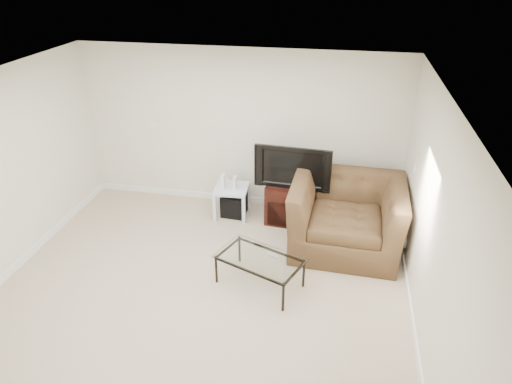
% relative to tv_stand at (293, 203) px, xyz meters
% --- Properties ---
extents(floor, '(5.00, 5.00, 0.00)m').
position_rel_tv_stand_xyz_m(floor, '(-0.90, -2.05, -0.32)').
color(floor, tan).
rests_on(floor, ground).
extents(ceiling, '(5.00, 5.00, 0.00)m').
position_rel_tv_stand_xyz_m(ceiling, '(-0.90, -2.05, 2.18)').
color(ceiling, white).
rests_on(ceiling, ground).
extents(wall_back, '(5.00, 0.02, 2.50)m').
position_rel_tv_stand_xyz_m(wall_back, '(-0.90, 0.45, 0.93)').
color(wall_back, silver).
rests_on(wall_back, ground).
extents(wall_right, '(0.02, 5.00, 2.50)m').
position_rel_tv_stand_xyz_m(wall_right, '(1.60, -2.05, 0.93)').
color(wall_right, silver).
rests_on(wall_right, ground).
extents(plate_back, '(0.12, 0.02, 0.12)m').
position_rel_tv_stand_xyz_m(plate_back, '(-2.30, 0.44, 0.93)').
color(plate_back, white).
rests_on(plate_back, wall_back).
extents(plate_right_switch, '(0.02, 0.09, 0.13)m').
position_rel_tv_stand_xyz_m(plate_right_switch, '(1.59, -0.45, 0.93)').
color(plate_right_switch, white).
rests_on(plate_right_switch, wall_right).
extents(plate_right_outlet, '(0.02, 0.08, 0.12)m').
position_rel_tv_stand_xyz_m(plate_right_outlet, '(1.59, -0.75, -0.02)').
color(plate_right_outlet, white).
rests_on(plate_right_outlet, wall_right).
extents(tv_stand, '(0.80, 0.58, 0.63)m').
position_rel_tv_stand_xyz_m(tv_stand, '(0.00, 0.00, 0.00)').
color(tv_stand, black).
rests_on(tv_stand, floor).
extents(dvd_player, '(0.41, 0.30, 0.05)m').
position_rel_tv_stand_xyz_m(dvd_player, '(-0.00, -0.04, 0.21)').
color(dvd_player, black).
rests_on(dvd_player, tv_stand).
extents(television, '(1.04, 0.27, 0.64)m').
position_rel_tv_stand_xyz_m(television, '(-0.00, -0.03, 0.64)').
color(television, black).
rests_on(television, tv_stand).
extents(side_table, '(0.53, 0.53, 0.48)m').
position_rel_tv_stand_xyz_m(side_table, '(-0.95, 0.00, -0.08)').
color(side_table, silver).
rests_on(side_table, floor).
extents(subwoofer, '(0.37, 0.37, 0.35)m').
position_rel_tv_stand_xyz_m(subwoofer, '(-0.92, 0.02, -0.15)').
color(subwoofer, black).
rests_on(subwoofer, floor).
extents(game_console, '(0.06, 0.16, 0.22)m').
position_rel_tv_stand_xyz_m(game_console, '(-1.07, -0.03, 0.27)').
color(game_console, white).
rests_on(game_console, side_table).
extents(game_case, '(0.06, 0.14, 0.19)m').
position_rel_tv_stand_xyz_m(game_case, '(-0.89, -0.02, 0.26)').
color(game_case, silver).
rests_on(game_case, side_table).
extents(recliner, '(1.54, 1.03, 1.32)m').
position_rel_tv_stand_xyz_m(recliner, '(0.80, -0.54, 0.34)').
color(recliner, '#492719').
rests_on(recliner, floor).
extents(coffee_table, '(1.17, 0.92, 0.40)m').
position_rel_tv_stand_xyz_m(coffee_table, '(-0.21, -1.60, -0.11)').
color(coffee_table, black).
rests_on(coffee_table, floor).
extents(remote, '(0.17, 0.10, 0.02)m').
position_rel_tv_stand_xyz_m(remote, '(-0.06, -1.53, 0.10)').
color(remote, '#B2B2B7').
rests_on(remote, coffee_table).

